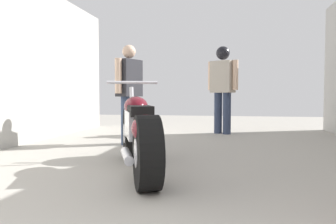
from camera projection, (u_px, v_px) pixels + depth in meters
name	position (u px, v px, depth m)	size (l,w,h in m)	color
ground_plane	(182.00, 159.00, 4.27)	(17.94, 17.94, 0.00)	#A8A399
motorcycle_maroon_cruiser	(138.00, 133.00, 3.52)	(1.00, 2.02, 0.98)	black
mechanic_in_blue	(129.00, 88.00, 5.53)	(0.38, 0.64, 1.62)	#384766
mechanic_with_helmet	(223.00, 82.00, 7.01)	(0.66, 0.46, 1.81)	#2D3851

